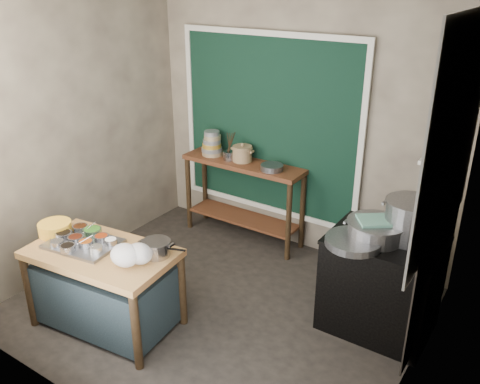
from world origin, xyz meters
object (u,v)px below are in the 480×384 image
Objects in this scene: ceramic_crock at (242,154)px; back_counter at (243,200)px; yellow_basin at (55,228)px; stock_pot at (410,220)px; stove_block at (380,285)px; prep_table at (105,288)px; condiment_tray at (83,244)px; utensil_cup at (230,155)px; steamer at (375,230)px; saucepan at (156,248)px.

back_counter is at bearing -26.41° from ceramic_crock.
stock_pot is at bearing 27.64° from yellow_basin.
prep_table is at bearing -146.98° from stove_block.
back_counter is at bearing 72.09° from yellow_basin.
utensil_cup reaches higher than condiment_tray.
stove_block is at bearing 27.21° from yellow_basin.
utensil_cup reaches higher than back_counter.
back_counter is 8.80× the size of utensil_cup.
steamer reaches higher than back_counter.
stock_pot reaches higher than saucepan.
condiment_tray reaches higher than prep_table.
back_counter is 1.61× the size of stove_block.
stock_pot is at bearing 27.00° from prep_table.
condiment_tray is 0.68m from saucepan.
utensil_cup is at bearing -174.14° from back_counter.
prep_table is 0.86× the size of back_counter.
yellow_basin is 0.66× the size of stock_pot.
utensil_cup is at bearing 86.50° from saucepan.
condiment_tray is 2.56× the size of ceramic_crock.
ceramic_crock reaches higher than prep_table.
yellow_basin is 1.76× the size of utensil_cup.
back_counter is 0.55m from utensil_cup.
condiment_tray is at bearing -98.29° from back_counter.
condiment_tray is 2.05× the size of yellow_basin.
steamer is (-0.08, -0.05, 0.53)m from stove_block.
stove_block is 0.54m from steamer.
yellow_basin is 2.17m from ceramic_crock.
prep_table is 2.14m from ceramic_crock.
back_counter is 6.23× the size of ceramic_crock.
stock_pot is (2.21, -0.61, 0.05)m from utensil_cup.
ceramic_crock is 2.16m from stock_pot.
ceramic_crock reaches higher than yellow_basin.
yellow_basin is at bearing -152.93° from steamer.
back_counter is 2.03m from steamer.
ceramic_crock is (0.28, 2.06, 0.27)m from condiment_tray.
prep_table is 2.56× the size of steamer.
yellow_basin is at bearing -152.79° from stove_block.
back_counter is (0.10, 2.03, 0.10)m from prep_table.
ceramic_crock is at bearing 158.92° from stove_block.
back_counter reaches higher than stove_block.
condiment_tray is 2.47m from steamer.
prep_table is 7.59× the size of utensil_cup.
prep_table is 0.71m from yellow_basin.
stove_block is 5.46× the size of utensil_cup.
ceramic_crock is at bearing 153.59° from back_counter.
condiment_tray is 3.61× the size of utensil_cup.
utensil_cup is 0.71× the size of ceramic_crock.
saucepan is at bearing -144.88° from stove_block.
yellow_basin is 2.79m from steamer.
condiment_tray is at bearing 0.08° from yellow_basin.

